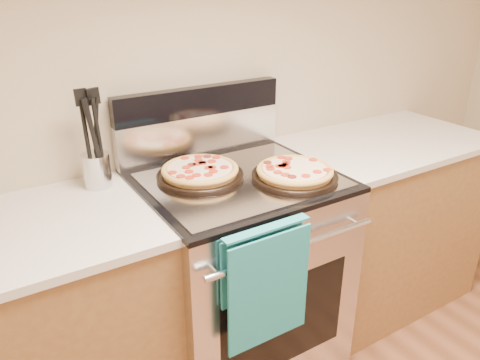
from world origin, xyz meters
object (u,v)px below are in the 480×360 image
range_body (238,277)px  utensil_crock (97,170)px  pepperoni_pizza_back (200,172)px  pepperoni_pizza_front (295,173)px

range_body → utensil_crock: size_ratio=6.91×
range_body → pepperoni_pizza_back: (-0.13, 0.07, 0.50)m
pepperoni_pizza_back → utensil_crock: bearing=155.0°
range_body → pepperoni_pizza_front: size_ratio=2.71×
pepperoni_pizza_front → range_body: bearing=144.2°
pepperoni_pizza_back → utensil_crock: size_ratio=2.57×
range_body → utensil_crock: (-0.48, 0.23, 0.53)m
pepperoni_pizza_front → utensil_crock: bearing=151.1°
pepperoni_pizza_back → utensil_crock: utensil_crock is taller
pepperoni_pizza_back → pepperoni_pizza_front: (0.31, -0.20, -0.00)m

